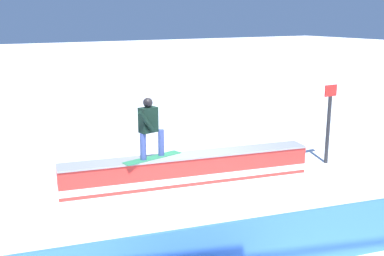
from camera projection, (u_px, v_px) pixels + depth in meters
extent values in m
plane|color=white|center=(189.00, 182.00, 11.14)|extent=(120.00, 120.00, 0.00)
cube|color=red|center=(189.00, 169.00, 11.06)|extent=(6.04, 1.67, 0.66)
cube|color=white|center=(189.00, 176.00, 11.10)|extent=(6.05, 1.68, 0.16)
cube|color=#959898|center=(189.00, 155.00, 10.98)|extent=(6.05, 1.73, 0.04)
cube|color=#2E8252|center=(153.00, 158.00, 10.70)|extent=(1.52, 0.56, 0.01)
cylinder|color=#3C4C8E|center=(143.00, 146.00, 10.46)|extent=(0.16, 0.16, 0.62)
cylinder|color=#3C4C8E|center=(161.00, 143.00, 10.79)|extent=(0.16, 0.16, 0.62)
cube|color=black|center=(148.00, 120.00, 10.42)|extent=(0.44, 0.31, 0.57)
sphere|color=black|center=(148.00, 103.00, 10.33)|extent=(0.22, 0.22, 0.22)
cylinder|color=black|center=(146.00, 121.00, 10.18)|extent=(0.41, 0.17, 0.50)
cylinder|color=black|center=(148.00, 117.00, 10.60)|extent=(0.15, 0.11, 0.56)
cube|color=#3A75E3|center=(319.00, 236.00, 7.42)|extent=(12.41, 2.45, 0.95)
cylinder|color=#262628|center=(328.00, 130.00, 12.41)|extent=(0.10, 0.10, 1.83)
cube|color=red|center=(331.00, 91.00, 12.16)|extent=(0.40, 0.04, 0.30)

